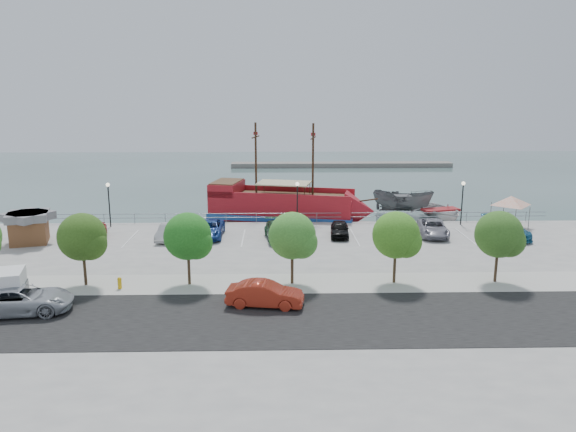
{
  "coord_description": "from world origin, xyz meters",
  "views": [
    {
      "loc": [
        -2.14,
        -46.35,
        13.08
      ],
      "look_at": [
        -1.0,
        2.0,
        2.0
      ],
      "focal_mm": 35.0,
      "sensor_mm": 36.0,
      "label": 1
    }
  ],
  "objects": [
    {
      "name": "fire_hydrant",
      "position": [
        -12.5,
        -10.8,
        0.45
      ],
      "size": [
        0.29,
        0.29,
        0.83
      ],
      "rotation": [
        0.0,
        0.0,
        -0.32
      ],
      "color": "gold",
      "rests_on": "sidewalk"
    },
    {
      "name": "far_shore",
      "position": [
        10.0,
        55.0,
        -0.6
      ],
      "size": [
        40.0,
        3.0,
        0.8
      ],
      "primitive_type": "cube",
      "color": "gray",
      "rests_on": "ground"
    },
    {
      "name": "land_slab",
      "position": [
        0.0,
        -21.0,
        -0.6
      ],
      "size": [
        100.0,
        58.0,
        1.2
      ],
      "primitive_type": "cube",
      "color": "gray",
      "rests_on": "ground"
    },
    {
      "name": "sidewalk",
      "position": [
        0.0,
        -10.0,
        0.01
      ],
      "size": [
        100.0,
        4.0,
        0.05
      ],
      "primitive_type": "cube",
      "color": "#B0AEA7",
      "rests_on": "land_slab"
    },
    {
      "name": "tree_c",
      "position": [
        -7.85,
        -10.07,
        3.3
      ],
      "size": [
        3.3,
        3.2,
        5.0
      ],
      "color": "#473321",
      "rests_on": "sidewalk"
    },
    {
      "name": "street_van",
      "position": [
        -17.27,
        -14.75,
        0.83
      ],
      "size": [
        6.32,
        3.58,
        1.66
      ],
      "primitive_type": "imported",
      "rotation": [
        0.0,
        0.0,
        1.71
      ],
      "color": "#A2A7AE",
      "rests_on": "street"
    },
    {
      "name": "lamp_post_left",
      "position": [
        -18.0,
        6.5,
        2.94
      ],
      "size": [
        0.36,
        0.36,
        4.28
      ],
      "color": "black",
      "rests_on": "land_slab"
    },
    {
      "name": "parked_car_b",
      "position": [
        -11.57,
        1.71,
        0.69
      ],
      "size": [
        1.75,
        4.28,
        1.38
      ],
      "primitive_type": "imported",
      "rotation": [
        0.0,
        0.0,
        -0.07
      ],
      "color": "#BDBDBD",
      "rests_on": "land_slab"
    },
    {
      "name": "canopy_tent",
      "position": [
        20.4,
        5.65,
        3.01
      ],
      "size": [
        4.41,
        4.41,
        3.46
      ],
      "rotation": [
        0.0,
        0.0,
        0.06
      ],
      "color": "slate",
      "rests_on": "land_slab"
    },
    {
      "name": "dock_mid",
      "position": [
        9.21,
        9.2,
        -0.81
      ],
      "size": [
        7.07,
        3.91,
        0.39
      ],
      "primitive_type": "cube",
      "rotation": [
        0.0,
        0.0,
        -0.31
      ],
      "color": "gray",
      "rests_on": "ground"
    },
    {
      "name": "parked_car_h",
      "position": [
        18.57,
        1.84,
        0.82
      ],
      "size": [
        3.21,
        5.96,
        1.64
      ],
      "primitive_type": "imported",
      "rotation": [
        0.0,
        0.0,
        0.17
      ],
      "color": "#1F648B",
      "rests_on": "land_slab"
    },
    {
      "name": "street_sedan",
      "position": [
        -2.79,
        -14.02,
        0.77
      ],
      "size": [
        4.89,
        2.31,
        1.55
      ],
      "primitive_type": "imported",
      "rotation": [
        0.0,
        0.0,
        1.42
      ],
      "color": "#B22E1B",
      "rests_on": "street"
    },
    {
      "name": "tree_d",
      "position": [
        -0.85,
        -10.07,
        3.3
      ],
      "size": [
        3.3,
        3.2,
        5.0
      ],
      "color": "#473321",
      "rests_on": "sidewalk"
    },
    {
      "name": "parked_car_e",
      "position": [
        3.65,
        2.36,
        0.69
      ],
      "size": [
        2.01,
        4.19,
        1.38
      ],
      "primitive_type": "imported",
      "rotation": [
        0.0,
        0.0,
        -0.1
      ],
      "color": "black",
      "rests_on": "land_slab"
    },
    {
      "name": "lamp_post_right",
      "position": [
        16.0,
        6.5,
        2.94
      ],
      "size": [
        0.36,
        0.36,
        4.28
      ],
      "color": "black",
      "rests_on": "land_slab"
    },
    {
      "name": "lamp_post_mid",
      "position": [
        0.0,
        6.5,
        2.94
      ],
      "size": [
        0.36,
        0.36,
        4.28
      ],
      "color": "black",
      "rests_on": "land_slab"
    },
    {
      "name": "tree_b",
      "position": [
        -14.85,
        -10.07,
        3.3
      ],
      "size": [
        3.3,
        3.2,
        5.0
      ],
      "color": "#473321",
      "rests_on": "sidewalk"
    },
    {
      "name": "shed",
      "position": [
        -23.31,
        0.89,
        1.43
      ],
      "size": [
        4.02,
        4.02,
        2.69
      ],
      "rotation": [
        0.0,
        0.0,
        0.27
      ],
      "color": "brown",
      "rests_on": "land_slab"
    },
    {
      "name": "patrol_boat",
      "position": [
        12.26,
        15.35,
        0.32
      ],
      "size": [
        7.29,
        5.02,
        2.64
      ],
      "primitive_type": "imported",
      "rotation": [
        0.0,
        0.0,
        1.17
      ],
      "color": "slate",
      "rests_on": "ground"
    },
    {
      "name": "parked_car_d",
      "position": [
        -1.82,
        1.36,
        0.78
      ],
      "size": [
        2.85,
        5.6,
        1.56
      ],
      "primitive_type": "imported",
      "rotation": [
        0.0,
        0.0,
        0.13
      ],
      "color": "#255535",
      "rests_on": "land_slab"
    },
    {
      "name": "tree_f",
      "position": [
        13.15,
        -10.07,
        3.3
      ],
      "size": [
        3.3,
        3.2,
        5.0
      ],
      "color": "#473321",
      "rests_on": "sidewalk"
    },
    {
      "name": "parked_car_a",
      "position": [
        -18.13,
        2.38,
        0.68
      ],
      "size": [
        2.21,
        4.21,
        1.37
      ],
      "primitive_type": "imported",
      "rotation": [
        0.0,
        0.0,
        0.15
      ],
      "color": "#A11C16",
      "rests_on": "land_slab"
    },
    {
      "name": "tree_e",
      "position": [
        6.15,
        -10.07,
        3.3
      ],
      "size": [
        3.3,
        3.2,
        5.0
      ],
      "color": "#473321",
      "rests_on": "sidewalk"
    },
    {
      "name": "street",
      "position": [
        0.0,
        -16.0,
        0.01
      ],
      "size": [
        100.0,
        8.0,
        0.04
      ],
      "primitive_type": "cube",
      "color": "black",
      "rests_on": "land_slab"
    },
    {
      "name": "dock_east",
      "position": [
        16.02,
        9.2,
        -0.81
      ],
      "size": [
        6.74,
        3.05,
        0.37
      ],
      "primitive_type": "cube",
      "rotation": [
        0.0,
        0.0,
        0.19
      ],
      "color": "gray",
      "rests_on": "ground"
    },
    {
      "name": "dock_west",
      "position": [
        -14.01,
        9.2,
        -0.79
      ],
      "size": [
        7.39,
        2.41,
        0.42
      ],
      "primitive_type": "cube",
      "rotation": [
        0.0,
        0.0,
        0.05
      ],
      "color": "slate",
      "rests_on": "ground"
    },
    {
      "name": "pirate_ship",
      "position": [
        -0.17,
        11.22,
        0.85
      ],
      "size": [
        17.85,
        8.45,
        11.06
      ],
      "rotation": [
        0.0,
        0.0,
        -0.23
      ],
      "color": "#A4161F",
      "rests_on": "ground"
    },
    {
      "name": "ground",
      "position": [
        0.0,
        0.0,
        -1.0
      ],
      "size": [
        160.0,
        160.0,
        0.0
      ],
      "primitive_type": "plane",
      "color": "#37544F"
    },
    {
      "name": "parked_car_c",
      "position": [
        -8.05,
        2.49,
        0.73
      ],
      "size": [
        2.47,
        5.29,
        1.47
      ],
      "primitive_type": "imported",
      "rotation": [
        0.0,
        0.0,
        -0.01
      ],
      "color": "navy",
      "rests_on": "land_slab"
    },
    {
      "name": "parked_car_g",
      "position": [
        12.13,
        2.46,
        0.72
      ],
      "size": [
        2.99,
        5.42,
        1.44
      ],
      "primitive_type": "imported",
      "rotation": [
        0.0,
        0.0,
        -0.12
      ],
      "color": "gray",
      "rests_on": "land_slab"
    },
    {
      "name": "seawall_railing",
      "position": [
        0.0,
        7.8,
        0.53
      ],
      "size": [
        50.0,
        0.06,
        1.0
      ],
      "color": "slate",
      "rests_on": "land_slab"
    },
    {
      "name": "speedboat",
      "position": [
        15.91,
        12.98,
        -0.29
      ],
      "size": [
        6.45,
        7.84,
        1.41
      ],
      "primitive_type": "imported",
      "rotation": [
        0.0,
        0.0,
        0.26
      ],
      "color": "silver",
      "rests_on": "ground"
    }
  ]
}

